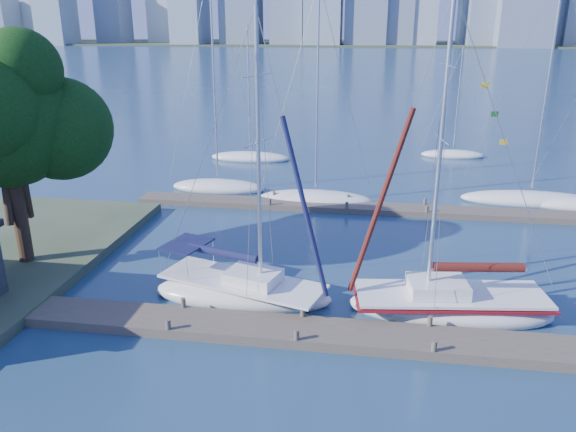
# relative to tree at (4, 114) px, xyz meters

# --- Properties ---
(ground) EXTENTS (700.00, 700.00, 0.00)m
(ground) POSITION_rel_tree_xyz_m (14.13, -4.21, -7.68)
(ground) COLOR #162948
(ground) RESTS_ON ground
(near_dock) EXTENTS (26.00, 2.00, 0.40)m
(near_dock) POSITION_rel_tree_xyz_m (14.13, -4.21, -7.48)
(near_dock) COLOR #4A4136
(near_dock) RESTS_ON ground
(far_dock) EXTENTS (30.00, 1.80, 0.36)m
(far_dock) POSITION_rel_tree_xyz_m (16.13, 11.79, -7.50)
(far_dock) COLOR #4A4136
(far_dock) RESTS_ON ground
(far_shore) EXTENTS (800.00, 100.00, 1.50)m
(far_shore) POSITION_rel_tree_xyz_m (14.13, 315.79, -7.68)
(far_shore) COLOR #38472D
(far_shore) RESTS_ON ground
(tree) EXTENTS (8.77, 7.99, 11.47)m
(tree) POSITION_rel_tree_xyz_m (0.00, 0.00, 0.00)
(tree) COLOR black
(tree) RESTS_ON ground
(sailboat_navy) EXTENTS (8.36, 4.76, 12.73)m
(sailboat_navy) POSITION_rel_tree_xyz_m (11.21, -1.49, -6.65)
(sailboat_navy) COLOR silver
(sailboat_navy) RESTS_ON ground
(sailboat_maroon) EXTENTS (8.69, 3.82, 13.31)m
(sailboat_maroon) POSITION_rel_tree_xyz_m (20.09, -1.49, -6.65)
(sailboat_maroon) COLOR silver
(sailboat_maroon) RESTS_ON ground
(bg_boat_0) EXTENTS (7.25, 4.50, 15.56)m
(bg_boat_0) POSITION_rel_tree_xyz_m (5.58, 14.95, -7.37)
(bg_boat_0) COLOR silver
(bg_boat_0) RESTS_ON ground
(bg_boat_1) EXTENTS (8.06, 5.35, 14.38)m
(bg_boat_1) POSITION_rel_tree_xyz_m (12.91, 13.07, -7.38)
(bg_boat_1) COLOR silver
(bg_boat_1) RESTS_ON ground
(bg_boat_4) EXTENTS (9.45, 5.63, 15.60)m
(bg_boat_4) POSITION_rel_tree_xyz_m (27.34, 15.15, -7.39)
(bg_boat_4) COLOR silver
(bg_boat_4) RESTS_ON ground
(bg_boat_6) EXTENTS (7.23, 2.78, 11.77)m
(bg_boat_6) POSITION_rel_tree_xyz_m (5.83, 24.62, -7.43)
(bg_boat_6) COLOR silver
(bg_boat_6) RESTS_ON ground
(bg_boat_7) EXTENTS (5.86, 2.81, 9.93)m
(bg_boat_7) POSITION_rel_tree_xyz_m (23.83, 28.62, -7.46)
(bg_boat_7) COLOR silver
(bg_boat_7) RESTS_ON ground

